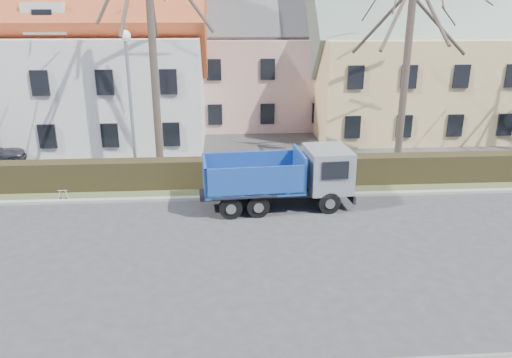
{
  "coord_description": "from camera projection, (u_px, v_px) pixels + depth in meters",
  "views": [
    {
      "loc": [
        1.12,
        -15.34,
        7.8
      ],
      "look_at": [
        2.34,
        2.48,
        1.6
      ],
      "focal_mm": 35.0,
      "sensor_mm": 36.0,
      "label": 1
    }
  ],
  "objects": [
    {
      "name": "ground",
      "position": [
        192.0,
        249.0,
        16.95
      ],
      "size": [
        120.0,
        120.0,
        0.0
      ],
      "primitive_type": "plane",
      "color": "#353537"
    },
    {
      "name": "curb_far",
      "position": [
        198.0,
        198.0,
        21.26
      ],
      "size": [
        80.0,
        0.3,
        0.12
      ],
      "primitive_type": "cube",
      "color": "#9A968E",
      "rests_on": "ground"
    },
    {
      "name": "grass_strip",
      "position": [
        199.0,
        186.0,
        22.77
      ],
      "size": [
        80.0,
        3.0,
        0.1
      ],
      "primitive_type": "cube",
      "color": "#464F2C",
      "rests_on": "ground"
    },
    {
      "name": "hedge",
      "position": [
        199.0,
        175.0,
        22.39
      ],
      "size": [
        60.0,
        0.9,
        1.3
      ],
      "primitive_type": "cube",
      "color": "black",
      "rests_on": "ground"
    },
    {
      "name": "building_pink",
      "position": [
        262.0,
        64.0,
        34.74
      ],
      "size": [
        10.8,
        8.8,
        8.0
      ],
      "primitive_type": null,
      "color": "#CF9D92",
      "rests_on": "ground"
    },
    {
      "name": "building_yellow",
      "position": [
        449.0,
        64.0,
        32.61
      ],
      "size": [
        18.8,
        10.8,
        8.5
      ],
      "primitive_type": null,
      "color": "#DEBD7A",
      "rests_on": "ground"
    },
    {
      "name": "tree_1",
      "position": [
        152.0,
        40.0,
        22.75
      ],
      "size": [
        9.2,
        9.2,
        12.65
      ],
      "primitive_type": null,
      "color": "#41352D",
      "rests_on": "ground"
    },
    {
      "name": "tree_2",
      "position": [
        407.0,
        57.0,
        23.8
      ],
      "size": [
        8.0,
        8.0,
        11.0
      ],
      "primitive_type": null,
      "color": "#41352D",
      "rests_on": "ground"
    },
    {
      "name": "dump_truck",
      "position": [
        272.0,
        178.0,
        20.07
      ],
      "size": [
        6.38,
        2.75,
        2.49
      ],
      "primitive_type": null,
      "rotation": [
        0.0,
        0.0,
        0.07
      ],
      "color": "navy",
      "rests_on": "ground"
    },
    {
      "name": "streetlight",
      "position": [
        131.0,
        109.0,
        22.21
      ],
      "size": [
        0.54,
        0.54,
        6.94
      ],
      "primitive_type": null,
      "color": "#91989E",
      "rests_on": "ground"
    },
    {
      "name": "cart_frame",
      "position": [
        59.0,
        195.0,
        21.03
      ],
      "size": [
        0.62,
        0.38,
        0.55
      ],
      "primitive_type": null,
      "rotation": [
        0.0,
        0.0,
        -0.07
      ],
      "color": "silver",
      "rests_on": "ground"
    }
  ]
}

